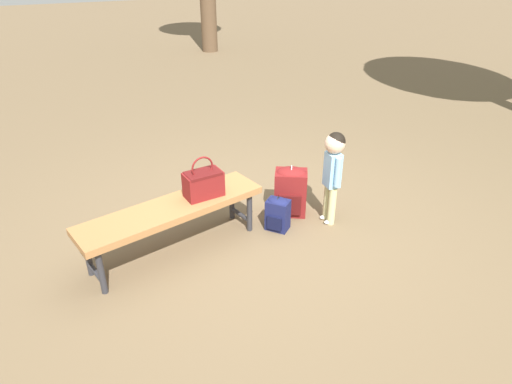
% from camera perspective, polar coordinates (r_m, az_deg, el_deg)
% --- Properties ---
extents(ground_plane, '(40.00, 40.00, 0.00)m').
position_cam_1_polar(ground_plane, '(4.28, 0.52, -4.72)').
color(ground_plane, brown).
rests_on(ground_plane, ground).
extents(park_bench, '(1.65, 0.80, 0.45)m').
position_cam_1_polar(park_bench, '(3.85, -10.43, -2.47)').
color(park_bench, '#9E6B3D').
rests_on(park_bench, ground).
extents(handbag, '(0.34, 0.22, 0.37)m').
position_cam_1_polar(handbag, '(3.87, -6.61, 1.15)').
color(handbag, maroon).
rests_on(handbag, park_bench).
extents(child_standing, '(0.18, 0.25, 0.91)m').
position_cam_1_polar(child_standing, '(4.17, 9.65, 3.46)').
color(child_standing, '#CCCC8C').
rests_on(child_standing, ground).
extents(backpack_large, '(0.38, 0.35, 0.52)m').
position_cam_1_polar(backpack_large, '(4.42, 4.36, 0.28)').
color(backpack_large, maroon).
rests_on(backpack_large, ground).
extents(backpack_small, '(0.25, 0.25, 0.34)m').
position_cam_1_polar(backpack_small, '(4.20, 2.75, -2.63)').
color(backpack_small, '#191E4C').
rests_on(backpack_small, ground).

